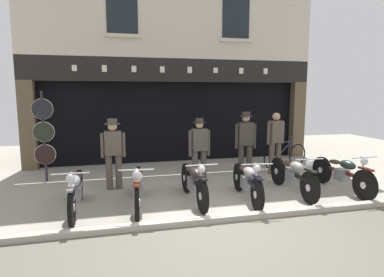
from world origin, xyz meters
name	(u,v)px	position (x,y,z in m)	size (l,w,h in m)	color
ground	(257,250)	(0.00, -0.98, -0.04)	(21.17, 22.00, 0.18)	gray
shop_facade	(166,108)	(0.00, 7.02, 1.68)	(9.47, 4.42, 6.09)	black
motorcycle_far_left	(76,190)	(-2.71, 1.19, 0.42)	(0.62, 2.07, 0.92)	black
motorcycle_left	(138,186)	(-1.55, 1.19, 0.43)	(0.62, 2.09, 0.92)	black
motorcycle_center_left	(194,182)	(-0.40, 1.21, 0.43)	(0.62, 2.02, 0.92)	black
motorcycle_center	(247,181)	(0.72, 1.05, 0.42)	(0.62, 1.95, 0.91)	black
motorcycle_center_right	(293,175)	(1.89, 1.23, 0.43)	(0.62, 2.11, 0.93)	black
motorcycle_right	(342,173)	(3.08, 1.12, 0.43)	(0.62, 2.07, 0.92)	black
salesman_left	(113,150)	(-1.99, 2.54, 0.92)	(0.56, 0.35, 1.65)	brown
shopkeeper_center	(199,147)	(0.11, 2.68, 0.89)	(0.56, 0.32, 1.62)	#47423D
salesman_right	(245,141)	(1.41, 2.80, 0.97)	(0.56, 0.34, 1.75)	#38332D
assistant_far_right	(275,140)	(2.39, 3.01, 0.95)	(0.55, 0.28, 1.70)	brown
tyre_sign_pole	(44,133)	(-3.67, 3.65, 1.25)	(0.52, 0.06, 2.29)	#232328
advert_board_near	(216,109)	(1.42, 5.40, 1.70)	(0.74, 0.03, 1.07)	silver
leaning_bicycle	(285,155)	(3.11, 3.68, 0.37)	(1.65, 0.60, 0.93)	black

